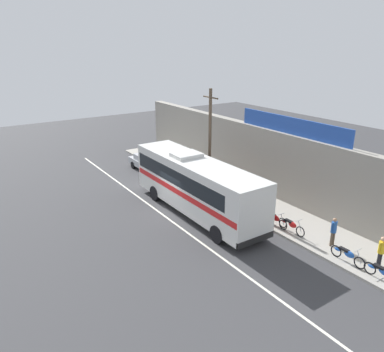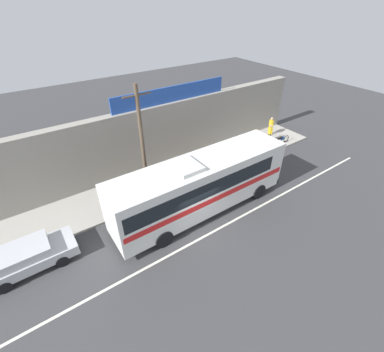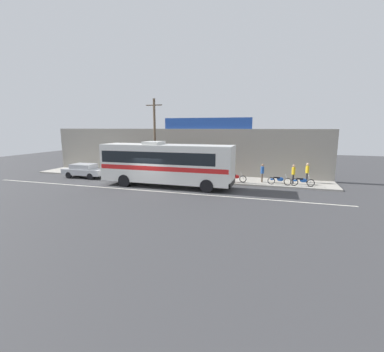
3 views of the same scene
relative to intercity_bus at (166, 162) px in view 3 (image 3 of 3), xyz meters
The scene contains 15 objects.
ground_plane 2.57m from the intercity_bus, 131.76° to the right, with size 70.00×70.00×0.00m, color #3A3A3D.
sidewalk_slab 4.64m from the intercity_bus, 104.04° to the left, with size 30.00×3.60×0.14m, color #A8A399.
storefront_facade 6.30m from the intercity_bus, 99.29° to the left, with size 30.00×0.70×4.80m, color gray.
storefront_billboard 7.29m from the intercity_bus, 72.58° to the left, with size 9.04×0.12×1.10m, color #234CAD.
road_center_stripe 3.01m from the intercity_bus, 117.67° to the right, with size 30.00×0.14×0.01m, color silver.
intercity_bus is the anchor object (origin of this frame).
parked_car 9.54m from the intercity_bus, behind, with size 4.30×1.87×1.37m.
utility_pole 3.97m from the intercity_bus, 129.12° to the left, with size 1.60×0.22×7.43m.
motorcycle_purple 9.72m from the intercity_bus, 17.16° to the left, with size 1.94×0.56×0.94m.
motorcycle_blue 11.45m from the intercity_bus, 14.44° to the left, with size 1.89×0.56×0.94m.
motorcycle_green 5.32m from the intercity_bus, 32.97° to the left, with size 1.97×0.56×0.94m.
motorcycle_orange 6.36m from the intercity_bus, 28.39° to the left, with size 1.94×0.56×0.94m.
pedestrian_far_left 8.59m from the intercity_bus, 25.05° to the left, with size 0.30×0.48×1.62m.
pedestrian_by_curb 11.01m from the intercity_bus, 19.64° to the left, with size 0.30×0.48×1.67m.
pedestrian_near_shop 12.45m from the intercity_bus, 21.92° to the left, with size 0.30×0.48×1.73m.
Camera 3 is at (9.88, -19.82, 4.95)m, focal length 25.48 mm.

